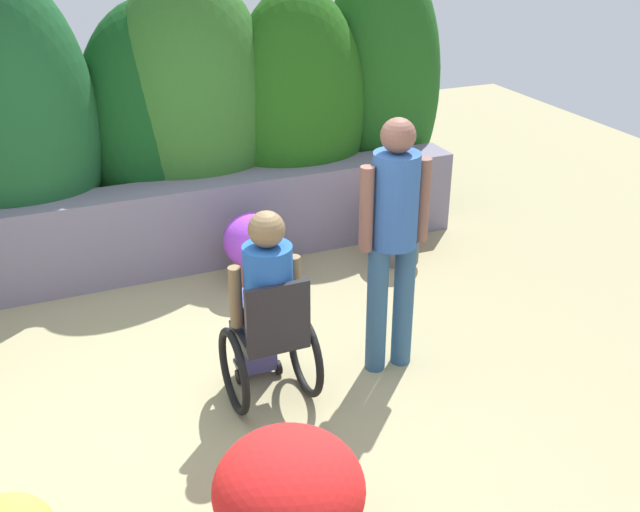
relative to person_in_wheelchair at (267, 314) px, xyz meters
The scene contains 8 objects.
ground_plane 0.73m from the person_in_wheelchair, behind, with size 13.62×13.62×0.00m, color #968E67.
stone_retaining_wall 2.13m from the person_in_wheelchair, 100.44° to the left, with size 5.77×0.39×0.76m, color slate.
hedge_backdrop 2.70m from the person_in_wheelchair, 101.71° to the left, with size 6.63×1.15×3.01m.
person_in_wheelchair is the anchor object (origin of this frame).
person_standing_companion 0.97m from the person_in_wheelchair, ahead, with size 0.49×0.30×1.76m.
flower_pot_purple_near 2.29m from the person_in_wheelchair, 40.31° to the left, with size 0.50×0.50×0.58m.
flower_pot_terracotta_by_wall 1.59m from the person_in_wheelchair, 75.07° to the left, with size 0.50×0.50×0.63m.
flower_pot_red_accent 1.32m from the person_in_wheelchair, 104.62° to the right, with size 0.75×0.75×0.67m.
Camera 1 is at (-0.88, -3.88, 3.00)m, focal length 42.40 mm.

